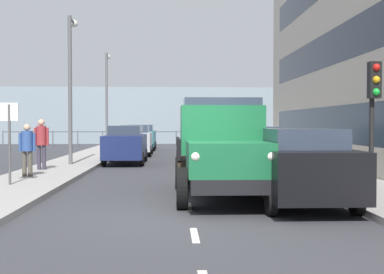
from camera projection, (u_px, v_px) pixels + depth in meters
name	position (u px, v px, depth m)	size (l,w,h in m)	color
ground_plane	(180.00, 166.00, 21.51)	(80.00, 80.00, 0.00)	#38383D
sidewalk_left	(288.00, 164.00, 21.70)	(2.50, 40.22, 0.15)	#9E9993
sidewalk_right	(71.00, 164.00, 21.32)	(2.50, 40.22, 0.15)	#9E9993
road_centreline_markings	(181.00, 168.00, 20.36)	(0.12, 35.21, 0.01)	silver
sea_horizon	(176.00, 116.00, 44.52)	(80.00, 0.80, 5.00)	#84939E
seawall_railing	(176.00, 134.00, 40.97)	(28.08, 0.08, 1.20)	#4C5156
truck_vintage_green	(221.00, 151.00, 12.01)	(2.17, 5.64, 2.43)	black
car_black_kerbside_near	(297.00, 165.00, 11.28)	(1.90, 4.46, 1.72)	black
car_grey_kerbside_1	(253.00, 150.00, 17.45)	(1.79, 4.38, 1.72)	slate
car_navy_oppositeside_0	(126.00, 144.00, 22.64)	(1.80, 4.36, 1.72)	navy
car_silver_oppositeside_1	(135.00, 140.00, 28.33)	(1.94, 3.96, 1.72)	#B7BABF
car_teal_oppositeside_2	(141.00, 137.00, 33.89)	(1.98, 4.16, 1.72)	#1E6670
pedestrian_strolling	(27.00, 146.00, 15.79)	(0.53, 0.34, 1.66)	#4C473D
pedestrian_near_railing	(41.00, 140.00, 18.12)	(0.53, 0.34, 1.83)	#383342
traffic_light_near	(374.00, 98.00, 12.37)	(0.28, 0.41, 3.20)	black
lamp_post_promenade	(71.00, 76.00, 20.58)	(0.32, 1.14, 6.07)	#59595B
lamp_post_far	(107.00, 92.00, 33.22)	(0.32, 1.14, 6.32)	#59595B
street_sign	(9.00, 129.00, 13.71)	(0.50, 0.07, 2.25)	#4C4C4C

